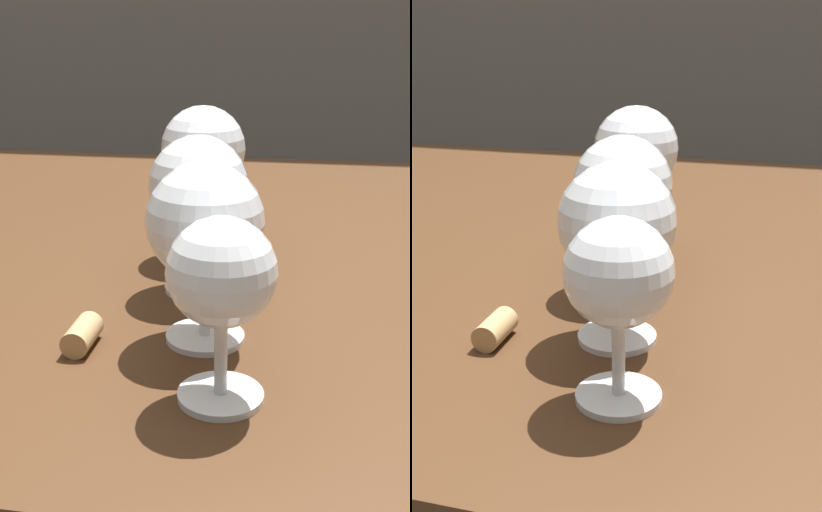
% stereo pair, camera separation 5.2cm
% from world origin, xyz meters
% --- Properties ---
extents(dining_table, '(1.38, 0.95, 0.70)m').
position_xyz_m(dining_table, '(0.00, 0.00, 0.62)').
color(dining_table, '#472B16').
rests_on(dining_table, ground_plane).
extents(wine_glass_rose, '(0.07, 0.07, 0.13)m').
position_xyz_m(wine_glass_rose, '(0.08, -0.35, 0.79)').
color(wine_glass_rose, white).
rests_on(wine_glass_rose, dining_table).
extents(wine_glass_amber, '(0.09, 0.09, 0.15)m').
position_xyz_m(wine_glass_amber, '(0.05, -0.26, 0.80)').
color(wine_glass_amber, white).
rests_on(wine_glass_amber, dining_table).
extents(wine_glass_cabernet, '(0.09, 0.09, 0.15)m').
position_xyz_m(wine_glass_cabernet, '(0.03, -0.16, 0.80)').
color(wine_glass_cabernet, white).
rests_on(wine_glass_cabernet, dining_table).
extents(wine_glass_port, '(0.09, 0.09, 0.16)m').
position_xyz_m(wine_glass_port, '(0.02, -0.06, 0.81)').
color(wine_glass_port, white).
rests_on(wine_glass_port, dining_table).
extents(cork, '(0.02, 0.04, 0.02)m').
position_xyz_m(cork, '(-0.04, -0.29, 0.71)').
color(cork, tan).
rests_on(cork, dining_table).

